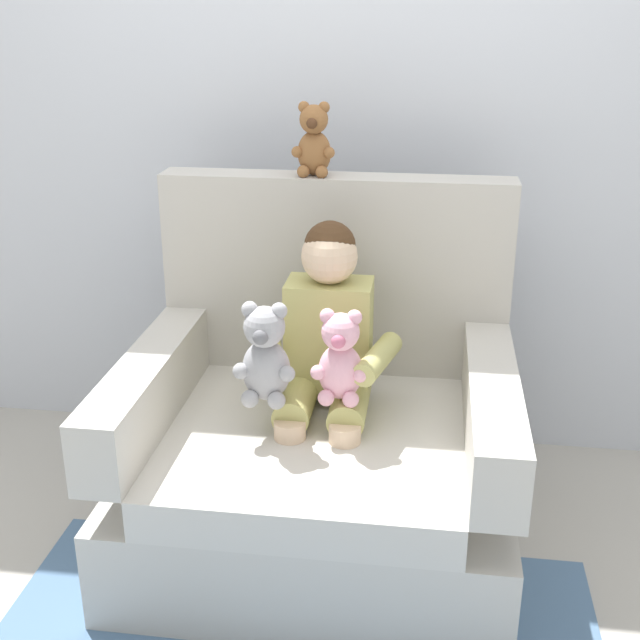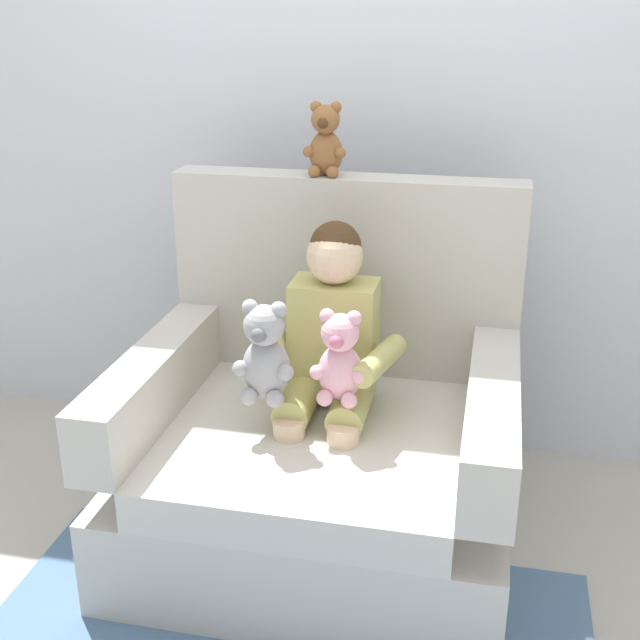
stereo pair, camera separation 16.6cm
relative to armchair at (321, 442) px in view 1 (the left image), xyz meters
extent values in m
plane|color=#ADA89E|center=(0.00, -0.06, -0.33)|extent=(8.00, 8.00, 0.00)
cube|color=silver|center=(0.00, 0.72, 0.97)|extent=(6.00, 0.10, 2.60)
cube|color=#BCB7AD|center=(0.00, -0.06, -0.17)|extent=(1.15, 0.99, 0.31)
cube|color=beige|center=(0.00, -0.13, 0.04)|extent=(0.87, 0.85, 0.12)
cube|color=#BCB7AD|center=(0.00, 0.37, 0.44)|extent=(1.15, 0.14, 0.66)
cube|color=#BCB7AD|center=(-0.50, -0.13, 0.21)|extent=(0.14, 0.85, 0.21)
cube|color=#BCB7AD|center=(0.50, -0.13, 0.21)|extent=(0.14, 0.85, 0.21)
cube|color=tan|center=(0.01, 0.09, 0.33)|extent=(0.26, 0.16, 0.34)
sphere|color=beige|center=(0.01, 0.09, 0.58)|extent=(0.17, 0.17, 0.17)
sphere|color=#472D19|center=(0.01, 0.10, 0.61)|extent=(0.16, 0.16, 0.16)
cylinder|color=tan|center=(-0.07, -0.04, 0.16)|extent=(0.11, 0.26, 0.11)
cylinder|color=beige|center=(-0.07, -0.17, 0.01)|extent=(0.09, 0.09, 0.30)
cylinder|color=tan|center=(0.09, -0.04, 0.16)|extent=(0.11, 0.26, 0.11)
cylinder|color=beige|center=(0.09, -0.17, 0.01)|extent=(0.09, 0.09, 0.30)
cylinder|color=tan|center=(-0.15, -0.03, 0.31)|extent=(0.13, 0.27, 0.07)
cylinder|color=tan|center=(0.17, -0.03, 0.31)|extent=(0.13, 0.27, 0.07)
ellipsoid|color=#9E9EA3|center=(-0.14, -0.14, 0.31)|extent=(0.14, 0.12, 0.18)
sphere|color=#9E9EA3|center=(-0.14, -0.15, 0.44)|extent=(0.12, 0.12, 0.12)
sphere|color=slate|center=(-0.14, -0.21, 0.43)|extent=(0.04, 0.04, 0.04)
sphere|color=#9E9EA3|center=(-0.18, -0.15, 0.49)|extent=(0.05, 0.05, 0.05)
sphere|color=#9E9EA3|center=(-0.20, -0.18, 0.31)|extent=(0.05, 0.05, 0.05)
sphere|color=#9E9EA3|center=(-0.18, -0.20, 0.24)|extent=(0.05, 0.05, 0.05)
sphere|color=#9E9EA3|center=(-0.10, -0.15, 0.49)|extent=(0.05, 0.05, 0.05)
sphere|color=#9E9EA3|center=(-0.07, -0.18, 0.31)|extent=(0.05, 0.05, 0.05)
sphere|color=#9E9EA3|center=(-0.10, -0.20, 0.24)|extent=(0.05, 0.05, 0.05)
ellipsoid|color=#EAA8BC|center=(0.07, -0.11, 0.30)|extent=(0.13, 0.11, 0.17)
sphere|color=#EAA8BC|center=(0.07, -0.12, 0.43)|extent=(0.11, 0.11, 0.11)
sphere|color=#CC6684|center=(0.07, -0.17, 0.42)|extent=(0.04, 0.04, 0.04)
sphere|color=#EAA8BC|center=(0.03, -0.11, 0.47)|extent=(0.04, 0.04, 0.04)
sphere|color=#EAA8BC|center=(0.01, -0.14, 0.31)|extent=(0.04, 0.04, 0.04)
sphere|color=#EAA8BC|center=(0.04, -0.16, 0.24)|extent=(0.05, 0.05, 0.05)
sphere|color=#EAA8BC|center=(0.11, -0.11, 0.47)|extent=(0.04, 0.04, 0.04)
sphere|color=#EAA8BC|center=(0.13, -0.14, 0.31)|extent=(0.04, 0.04, 0.04)
sphere|color=#EAA8BC|center=(0.11, -0.16, 0.24)|extent=(0.05, 0.05, 0.05)
ellipsoid|color=brown|center=(-0.07, 0.37, 0.84)|extent=(0.11, 0.09, 0.14)
sphere|color=brown|center=(-0.07, 0.36, 0.94)|extent=(0.09, 0.09, 0.09)
sphere|color=#4C2D19|center=(-0.07, 0.32, 0.94)|extent=(0.03, 0.03, 0.03)
sphere|color=brown|center=(-0.10, 0.36, 0.98)|extent=(0.04, 0.04, 0.04)
sphere|color=brown|center=(-0.12, 0.34, 0.84)|extent=(0.04, 0.04, 0.04)
sphere|color=brown|center=(-0.10, 0.32, 0.78)|extent=(0.04, 0.04, 0.04)
sphere|color=brown|center=(-0.04, 0.36, 0.98)|extent=(0.04, 0.04, 0.04)
sphere|color=brown|center=(-0.02, 0.34, 0.84)|extent=(0.04, 0.04, 0.04)
sphere|color=brown|center=(-0.04, 0.32, 0.78)|extent=(0.04, 0.04, 0.04)
camera|label=1|loc=(0.31, -2.24, 1.30)|focal=46.28mm
camera|label=2|loc=(0.47, -2.21, 1.30)|focal=46.28mm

